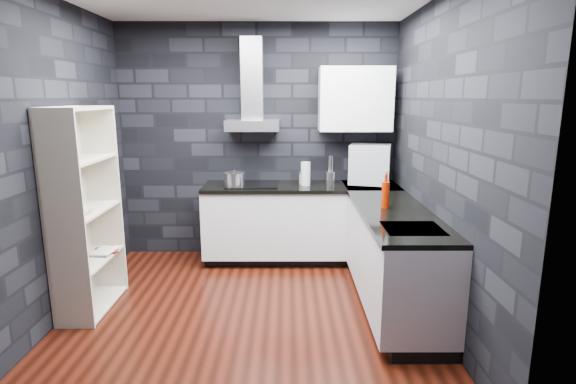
{
  "coord_description": "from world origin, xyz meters",
  "views": [
    {
      "loc": [
        0.34,
        -3.68,
        1.88
      ],
      "look_at": [
        0.35,
        0.45,
        1.0
      ],
      "focal_mm": 28.0,
      "sensor_mm": 36.0,
      "label": 1
    }
  ],
  "objects_px": {
    "storage_jar": "(303,179)",
    "appliance_garage": "(370,164)",
    "bookshelf": "(85,211)",
    "utensil_crock": "(330,177)",
    "glass_vase": "(306,174)",
    "red_bottle": "(385,195)",
    "pot": "(234,180)",
    "fruit_bowl": "(79,210)"
  },
  "relations": [
    {
      "from": "bookshelf",
      "to": "fruit_bowl",
      "type": "xyz_separation_m",
      "value": [
        0.0,
        -0.12,
        0.04
      ]
    },
    {
      "from": "appliance_garage",
      "to": "pot",
      "type": "bearing_deg",
      "value": -157.81
    },
    {
      "from": "storage_jar",
      "to": "red_bottle",
      "type": "xyz_separation_m",
      "value": [
        0.7,
        -1.12,
        0.06
      ]
    },
    {
      "from": "utensil_crock",
      "to": "bookshelf",
      "type": "bearing_deg",
      "value": -150.41
    },
    {
      "from": "storage_jar",
      "to": "red_bottle",
      "type": "distance_m",
      "value": 1.32
    },
    {
      "from": "bookshelf",
      "to": "fruit_bowl",
      "type": "distance_m",
      "value": 0.12
    },
    {
      "from": "storage_jar",
      "to": "fruit_bowl",
      "type": "height_order",
      "value": "storage_jar"
    },
    {
      "from": "glass_vase",
      "to": "red_bottle",
      "type": "height_order",
      "value": "glass_vase"
    },
    {
      "from": "appliance_garage",
      "to": "utensil_crock",
      "type": "bearing_deg",
      "value": -166.45
    },
    {
      "from": "red_bottle",
      "to": "bookshelf",
      "type": "bearing_deg",
      "value": -177.26
    },
    {
      "from": "red_bottle",
      "to": "bookshelf",
      "type": "relative_size",
      "value": 0.13
    },
    {
      "from": "storage_jar",
      "to": "appliance_garage",
      "type": "height_order",
      "value": "appliance_garage"
    },
    {
      "from": "glass_vase",
      "to": "red_bottle",
      "type": "distance_m",
      "value": 1.24
    },
    {
      "from": "storage_jar",
      "to": "bookshelf",
      "type": "distance_m",
      "value": 2.31
    },
    {
      "from": "red_bottle",
      "to": "bookshelf",
      "type": "height_order",
      "value": "bookshelf"
    },
    {
      "from": "pot",
      "to": "storage_jar",
      "type": "distance_m",
      "value": 0.79
    },
    {
      "from": "appliance_garage",
      "to": "fruit_bowl",
      "type": "bearing_deg",
      "value": -137.87
    },
    {
      "from": "storage_jar",
      "to": "red_bottle",
      "type": "relative_size",
      "value": 0.5
    },
    {
      "from": "appliance_garage",
      "to": "bookshelf",
      "type": "height_order",
      "value": "bookshelf"
    },
    {
      "from": "utensil_crock",
      "to": "appliance_garage",
      "type": "height_order",
      "value": "appliance_garage"
    },
    {
      "from": "glass_vase",
      "to": "fruit_bowl",
      "type": "relative_size",
      "value": 1.09
    },
    {
      "from": "storage_jar",
      "to": "bookshelf",
      "type": "bearing_deg",
      "value": -147.38
    },
    {
      "from": "red_bottle",
      "to": "fruit_bowl",
      "type": "relative_size",
      "value": 0.98
    },
    {
      "from": "pot",
      "to": "storage_jar",
      "type": "height_order",
      "value": "pot"
    },
    {
      "from": "red_bottle",
      "to": "utensil_crock",
      "type": "bearing_deg",
      "value": 108.48
    },
    {
      "from": "pot",
      "to": "bookshelf",
      "type": "height_order",
      "value": "bookshelf"
    },
    {
      "from": "storage_jar",
      "to": "pot",
      "type": "bearing_deg",
      "value": -167.62
    },
    {
      "from": "storage_jar",
      "to": "appliance_garage",
      "type": "relative_size",
      "value": 0.26
    },
    {
      "from": "storage_jar",
      "to": "appliance_garage",
      "type": "xyz_separation_m",
      "value": [
        0.76,
        0.02,
        0.17
      ]
    },
    {
      "from": "glass_vase",
      "to": "appliance_garage",
      "type": "bearing_deg",
      "value": 7.81
    },
    {
      "from": "appliance_garage",
      "to": "fruit_bowl",
      "type": "height_order",
      "value": "appliance_garage"
    },
    {
      "from": "pot",
      "to": "appliance_garage",
      "type": "bearing_deg",
      "value": 7.19
    },
    {
      "from": "pot",
      "to": "glass_vase",
      "type": "height_order",
      "value": "glass_vase"
    },
    {
      "from": "storage_jar",
      "to": "bookshelf",
      "type": "xyz_separation_m",
      "value": [
        -1.95,
        -1.25,
        -0.06
      ]
    },
    {
      "from": "bookshelf",
      "to": "storage_jar",
      "type": "bearing_deg",
      "value": 27.67
    },
    {
      "from": "glass_vase",
      "to": "appliance_garage",
      "type": "xyz_separation_m",
      "value": [
        0.74,
        0.1,
        0.09
      ]
    },
    {
      "from": "pot",
      "to": "storage_jar",
      "type": "xyz_separation_m",
      "value": [
        0.77,
        0.17,
        -0.02
      ]
    },
    {
      "from": "glass_vase",
      "to": "appliance_garage",
      "type": "distance_m",
      "value": 0.75
    },
    {
      "from": "appliance_garage",
      "to": "red_bottle",
      "type": "bearing_deg",
      "value": -78.15
    },
    {
      "from": "pot",
      "to": "fruit_bowl",
      "type": "bearing_deg",
      "value": -134.59
    },
    {
      "from": "utensil_crock",
      "to": "red_bottle",
      "type": "distance_m",
      "value": 1.22
    },
    {
      "from": "glass_vase",
      "to": "storage_jar",
      "type": "bearing_deg",
      "value": 105.2
    }
  ]
}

